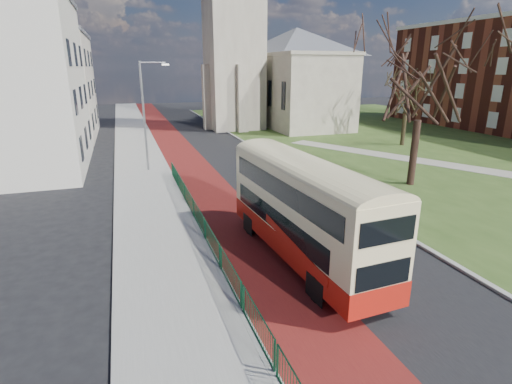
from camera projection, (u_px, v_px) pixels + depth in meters
name	position (u px, v px, depth m)	size (l,w,h in m)	color
ground	(298.00, 270.00, 15.85)	(160.00, 160.00, 0.00)	black
road_carriageway	(218.00, 160.00, 34.40)	(9.00, 120.00, 0.01)	black
bus_lane	(187.00, 163.00, 33.58)	(3.40, 120.00, 0.01)	#591414
pavement_west	(140.00, 165.00, 32.41)	(4.00, 120.00, 0.12)	gray
kerb_west	(165.00, 164.00, 33.02)	(0.25, 120.00, 0.13)	#999993
kerb_east	(261.00, 152.00, 37.59)	(0.25, 80.00, 0.13)	#999993
grass_green	(433.00, 140.00, 43.63)	(40.00, 80.00, 0.04)	#324E1B
footpath	(481.00, 170.00, 30.94)	(2.20, 36.00, 0.03)	#9E998C
pedestrian_railing	(205.00, 229.00, 18.41)	(0.07, 24.00, 1.12)	#0D3922
gothic_church	(268.00, 22.00, 50.11)	(16.38, 18.00, 40.00)	gray
street_block_near	(6.00, 84.00, 29.56)	(10.30, 14.30, 13.00)	beige
street_block_far	(43.00, 85.00, 44.26)	(10.30, 16.30, 11.50)	#BCB09F
streetlamp	(146.00, 111.00, 29.45)	(2.13, 0.18, 8.00)	gray
bus	(304.00, 206.00, 16.03)	(2.90, 10.01, 4.13)	#B21A10
winter_tree_near	(424.00, 65.00, 24.97)	(9.44, 9.44, 11.22)	#2F1E17
winter_tree_far	(408.00, 90.00, 39.41)	(5.85, 5.85, 7.90)	#2F2717
litter_bin	(407.00, 207.00, 21.47)	(0.72, 0.72, 0.93)	black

